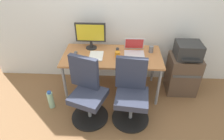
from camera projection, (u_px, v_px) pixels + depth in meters
ground_plane at (112, 90)px, 3.41m from camera, size 5.28×5.28×0.00m
back_wall at (113, 8)px, 3.03m from camera, size 4.40×0.04×2.60m
desk at (112, 59)px, 3.05m from camera, size 1.53×0.72×0.71m
office_chair_left at (87, 93)px, 2.70m from camera, size 0.56×0.56×0.94m
office_chair_right at (131, 94)px, 2.68m from camera, size 0.54×0.54×0.94m
side_cabinet at (182, 74)px, 3.23m from camera, size 0.48×0.43×0.66m
printer at (188, 50)px, 2.98m from camera, size 0.38×0.40×0.24m
water_bottle_on_floor at (51, 100)px, 2.99m from camera, size 0.09×0.09×0.31m
desktop_monitor at (91, 34)px, 3.06m from camera, size 0.48×0.18×0.43m
open_laptop at (134, 50)px, 3.04m from camera, size 0.31×0.28×0.22m
keyboard_by_monitor at (86, 64)px, 2.79m from camera, size 0.34×0.12×0.02m
keyboard_by_laptop at (136, 61)px, 2.86m from camera, size 0.34×0.12×0.02m
mouse_by_monitor at (76, 53)px, 3.04m from camera, size 0.06×0.10×0.03m
mouse_by_laptop at (117, 49)px, 3.14m from camera, size 0.06×0.10×0.03m
coffee_mug at (117, 54)px, 2.94m from camera, size 0.08×0.08×0.09m
pen_cup at (151, 49)px, 3.06m from camera, size 0.07×0.07×0.10m
paper_pile at (96, 56)px, 2.98m from camera, size 0.21×0.30×0.01m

